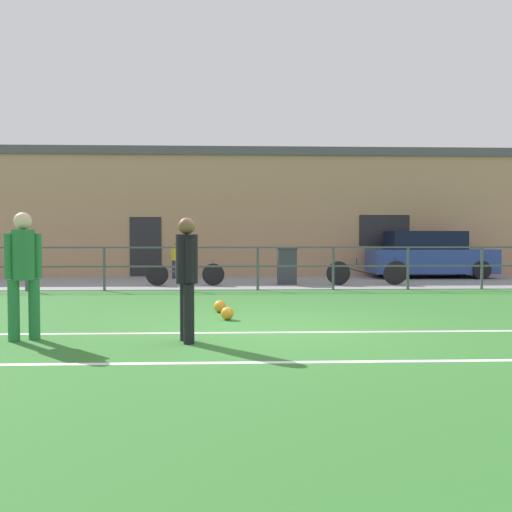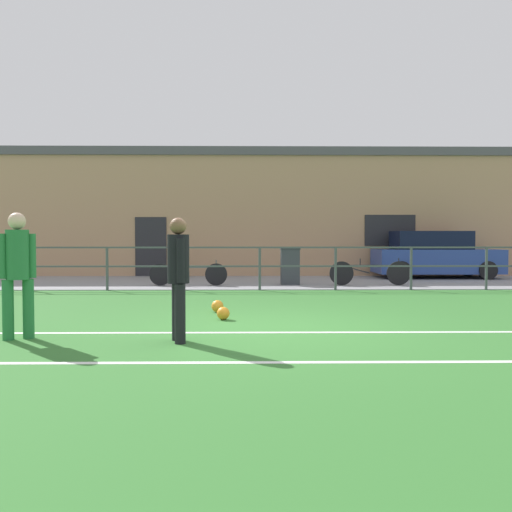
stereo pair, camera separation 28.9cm
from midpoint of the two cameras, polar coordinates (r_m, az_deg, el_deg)
ground at (r=8.44m, az=0.89°, el=-7.73°), size 60.00×44.00×0.04m
field_line_touchline at (r=8.09m, az=1.02°, el=-7.98°), size 36.00×0.11×0.00m
field_line_hash at (r=6.23m, az=2.02°, el=-11.03°), size 36.00×0.11×0.00m
pavement_strip at (r=16.87m, az=-0.66°, el=-2.73°), size 48.00×5.00×0.02m
perimeter_fence at (r=14.32m, az=-0.40°, el=-0.62°), size 36.07×0.07×1.15m
clubhouse_facade at (r=20.53m, az=-0.94°, el=4.52°), size 28.00×2.56×4.59m
player_goalkeeper at (r=7.32m, az=-8.36°, el=-1.63°), size 0.29×0.44×1.66m
player_striker at (r=8.09m, az=-24.07°, el=-1.14°), size 0.44×0.30×1.74m
soccer_ball_match at (r=9.30m, az=-3.92°, el=-6.01°), size 0.22×0.22×0.22m
soccer_ball_spare at (r=10.22m, az=-4.60°, el=-5.26°), size 0.23×0.23×0.23m
spectator_child at (r=18.36m, az=-8.76°, el=-0.10°), size 0.34×0.22×1.26m
parked_car_red at (r=19.42m, az=17.21°, el=0.04°), size 4.11×1.78×1.58m
bicycle_parked_0 at (r=15.95m, az=10.96°, el=-1.72°), size 2.33×0.04×0.78m
bicycle_parked_1 at (r=15.62m, az=-7.94°, el=-1.88°), size 2.21×0.04×0.73m
trash_bin_0 at (r=15.94m, az=2.73°, el=-0.98°), size 0.57×0.48×1.09m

